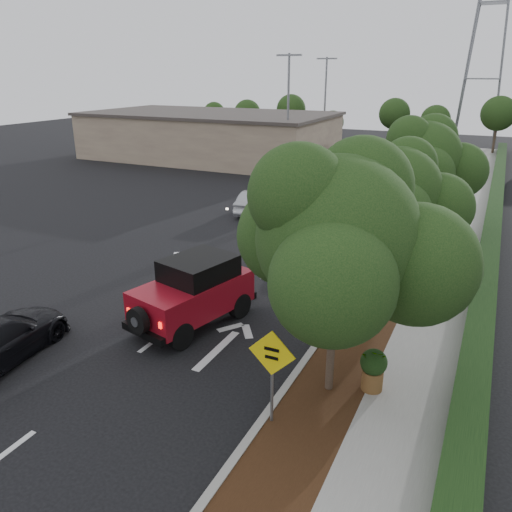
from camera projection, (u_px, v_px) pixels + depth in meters
The scene contains 18 objects.
ground at pixel (161, 336), 15.55m from camera, with size 120.00×120.00×0.00m, color black.
curb at pixel (390, 242), 23.78m from camera, with size 0.20×70.00×0.15m, color #9E9B93.
planting_strip at pixel (411, 246), 23.38m from camera, with size 1.80×70.00×0.12m, color black.
sidewalk at pixel (454, 252), 22.61m from camera, with size 2.00×70.00×0.12m, color gray.
hedge at pixel (489, 249), 21.92m from camera, with size 0.80×70.00×0.80m, color black.
commercial_building at pixel (210, 136), 46.69m from camera, with size 22.00×12.00×4.00m, color #87705D.
transmission_tower at pixel (472, 148), 53.63m from camera, with size 7.00×4.00×28.00m, color slate, non-canonical shape.
street_tree_near at pixel (328, 391), 12.85m from camera, with size 3.80×3.80×5.92m, color black, non-canonical shape.
street_tree_mid at pixel (386, 290), 18.76m from camera, with size 3.20×3.20×5.32m, color black, non-canonical shape.
street_tree_far at pixel (415, 241), 24.25m from camera, with size 3.40×3.40×5.62m, color black, non-canonical shape.
light_pole_a at pixel (287, 173), 40.14m from camera, with size 2.00×0.22×9.00m, color slate, non-canonical shape.
light_pole_b at pixel (323, 152), 50.68m from camera, with size 2.00×0.22×9.00m, color slate, non-canonical shape.
red_jeep at pixel (197, 290), 16.05m from camera, with size 2.76×4.49×2.20m.
silver_suv_ahead at pixel (345, 239), 22.43m from camera, with size 2.21×4.79×1.33m, color #B5B8BE.
silver_sedan_oncoming at pixel (256, 201), 28.89m from camera, with size 1.36×3.91×1.29m, color #A5A7AC.
parked_suv at pixel (251, 162), 40.49m from camera, with size 1.86×4.62×1.57m, color #B6BABF.
speed_hump_sign at pixel (272, 364), 11.06m from camera, with size 1.11×0.10×2.37m.
terracotta_planter at pixel (373, 366), 12.52m from camera, with size 0.68×0.68×1.19m.
Camera 1 is at (8.62, -11.06, 7.76)m, focal length 35.00 mm.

